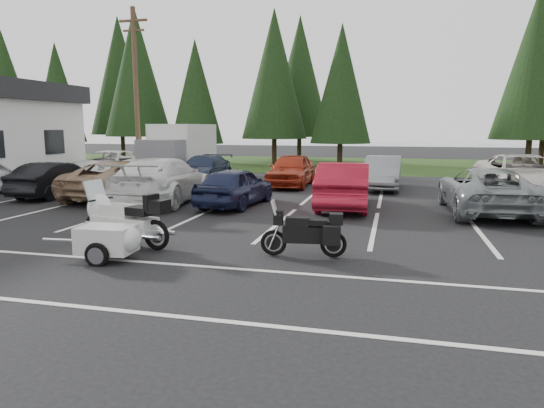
{
  "coord_description": "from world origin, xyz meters",
  "views": [
    {
      "loc": [
        3.64,
        -12.16,
        2.73
      ],
      "look_at": [
        0.71,
        -0.5,
        0.82
      ],
      "focal_mm": 32.0,
      "sensor_mm": 36.0,
      "label": 1
    }
  ],
  "objects": [
    {
      "name": "conifer_1",
      "position": [
        -22.0,
        21.2,
        5.39
      ],
      "size": [
        3.96,
        3.96,
        9.22
      ],
      "color": "#332316",
      "rests_on": "ground"
    },
    {
      "name": "car_near_2",
      "position": [
        -6.39,
        4.4,
        0.74
      ],
      "size": [
        2.98,
        5.54,
        1.48
      ],
      "primitive_type": "imported",
      "rotation": [
        0.0,
        0.0,
        3.04
      ],
      "color": "#927254",
      "rests_on": "ground"
    },
    {
      "name": "utility_pole",
      "position": [
        -10.0,
        12.0,
        4.7
      ],
      "size": [
        1.6,
        0.26,
        9.0
      ],
      "color": "#473321",
      "rests_on": "ground"
    },
    {
      "name": "car_near_5",
      "position": [
        2.02,
        4.35,
        0.78
      ],
      "size": [
        1.91,
        4.83,
        1.56
      ],
      "primitive_type": "imported",
      "rotation": [
        0.0,
        0.0,
        3.2
      ],
      "color": "maroon",
      "rests_on": "ground"
    },
    {
      "name": "lake_water",
      "position": [
        4.0,
        55.0,
        0.0
      ],
      "size": [
        70.0,
        50.0,
        0.02
      ],
      "primitive_type": "cube",
      "color": "slate",
      "rests_on": "ground"
    },
    {
      "name": "box_truck",
      "position": [
        -8.0,
        12.5,
        1.45
      ],
      "size": [
        2.4,
        5.6,
        2.9
      ],
      "primitive_type": null,
      "color": "silver",
      "rests_on": "ground"
    },
    {
      "name": "cargo_trailer",
      "position": [
        -2.03,
        -3.56,
        0.37
      ],
      "size": [
        1.66,
        1.02,
        0.74
      ],
      "primitive_type": null,
      "rotation": [
        0.0,
        0.0,
        0.08
      ],
      "color": "silver",
      "rests_on": "ground"
    },
    {
      "name": "car_near_6",
      "position": [
        6.55,
        4.39,
        0.73
      ],
      "size": [
        2.68,
        5.39,
        1.47
      ],
      "primitive_type": "imported",
      "rotation": [
        0.0,
        0.0,
        3.19
      ],
      "color": "slate",
      "rests_on": "ground"
    },
    {
      "name": "conifer_5",
      "position": [
        0.0,
        21.6,
        5.63
      ],
      "size": [
        4.14,
        4.14,
        9.63
      ],
      "color": "#332316",
      "rests_on": "ground"
    },
    {
      "name": "car_near_4",
      "position": [
        -1.69,
        3.78,
        0.69
      ],
      "size": [
        2.01,
        4.18,
        1.37
      ],
      "primitive_type": "imported",
      "rotation": [
        0.0,
        0.0,
        3.04
      ],
      "color": "#161C39",
      "rests_on": "ground"
    },
    {
      "name": "conifer_back_b",
      "position": [
        -4.0,
        27.5,
        6.77
      ],
      "size": [
        4.97,
        4.97,
        11.58
      ],
      "color": "#332316",
      "rests_on": "ground"
    },
    {
      "name": "stall_markings",
      "position": [
        0.0,
        2.0,
        0.0
      ],
      "size": [
        32.0,
        16.0,
        0.01
      ],
      "primitive_type": "cube",
      "color": "silver",
      "rests_on": "ground"
    },
    {
      "name": "conifer_back_a",
      "position": [
        -20.0,
        27.0,
        7.19
      ],
      "size": [
        5.28,
        5.28,
        12.3
      ],
      "color": "#332316",
      "rests_on": "ground"
    },
    {
      "name": "car_far_3",
      "position": [
        3.19,
        9.95,
        0.72
      ],
      "size": [
        1.66,
        4.44,
        1.45
      ],
      "primitive_type": "imported",
      "rotation": [
        0.0,
        0.0,
        -0.03
      ],
      "color": "slate",
      "rests_on": "ground"
    },
    {
      "name": "car_near_3",
      "position": [
        -4.47,
        3.84,
        0.83
      ],
      "size": [
        2.87,
        5.91,
        1.66
      ],
      "primitive_type": "imported",
      "rotation": [
        0.0,
        0.0,
        3.24
      ],
      "color": "silver",
      "rests_on": "ground"
    },
    {
      "name": "conifer_6",
      "position": [
        12.0,
        22.1,
        6.71
      ],
      "size": [
        4.93,
        4.93,
        11.48
      ],
      "color": "#332316",
      "rests_on": "ground"
    },
    {
      "name": "conifer_2",
      "position": [
        -16.0,
        22.8,
        6.95
      ],
      "size": [
        5.1,
        5.1,
        11.89
      ],
      "color": "#332316",
      "rests_on": "ground"
    },
    {
      "name": "car_far_0",
      "position": [
        -10.89,
        10.46,
        0.76
      ],
      "size": [
        2.85,
        5.62,
        1.52
      ],
      "primitive_type": "imported",
      "rotation": [
        0.0,
        0.0,
        0.06
      ],
      "color": "white",
      "rests_on": "ground"
    },
    {
      "name": "car_near_1",
      "position": [
        -9.35,
        4.33,
        0.69
      ],
      "size": [
        1.46,
        4.17,
        1.37
      ],
      "primitive_type": "imported",
      "rotation": [
        0.0,
        0.0,
        3.14
      ],
      "color": "black",
      "rests_on": "ground"
    },
    {
      "name": "touring_motorcycle",
      "position": [
        -2.33,
        -2.36,
        0.76
      ],
      "size": [
        2.86,
        1.37,
        1.52
      ],
      "primitive_type": null,
      "rotation": [
        0.0,
        0.0,
        -0.2
      ],
      "color": "silver",
      "rests_on": "ground"
    },
    {
      "name": "adventure_motorcycle",
      "position": [
        1.84,
        -2.26,
        0.62
      ],
      "size": [
        2.1,
        0.96,
        1.23
      ],
      "primitive_type": null,
      "rotation": [
        0.0,
        0.0,
        0.13
      ],
      "color": "black",
      "rests_on": "ground"
    },
    {
      "name": "car_far_1",
      "position": [
        -5.48,
        10.17,
        0.67
      ],
      "size": [
        1.97,
        4.68,
        1.35
      ],
      "primitive_type": "imported",
      "rotation": [
        0.0,
        0.0,
        0.02
      ],
      "color": "#17213A",
      "rests_on": "ground"
    },
    {
      "name": "ground",
      "position": [
        0.0,
        0.0,
        0.0
      ],
      "size": [
        120.0,
        120.0,
        0.0
      ],
      "primitive_type": "plane",
      "color": "black",
      "rests_on": "ground"
    },
    {
      "name": "conifer_4",
      "position": [
        -5.0,
        22.9,
        6.53
      ],
      "size": [
        4.8,
        4.8,
        11.17
      ],
      "color": "#332316",
      "rests_on": "ground"
    },
    {
      "name": "grass_strip",
      "position": [
        0.0,
        24.0,
        0.01
      ],
      "size": [
        80.0,
        16.0,
        0.01
      ],
      "primitive_type": "cube",
      "color": "#1D3510",
      "rests_on": "ground"
    },
    {
      "name": "conifer_3",
      "position": [
        -10.5,
        21.4,
        5.27
      ],
      "size": [
        3.87,
        3.87,
        9.02
      ],
      "color": "#332316",
      "rests_on": "ground"
    },
    {
      "name": "conifer_0",
      "position": [
        -28.0,
        22.5,
        6.23
      ],
      "size": [
        4.58,
        4.58,
        10.66
      ],
      "color": "#332316",
      "rests_on": "ground"
    },
    {
      "name": "car_far_4",
      "position": [
        8.75,
        9.53,
        0.82
      ],
      "size": [
        3.14,
        6.06,
        1.63
      ],
      "primitive_type": "imported",
      "rotation": [
        0.0,
        0.0,
        0.08
      ],
      "color": "beige",
      "rests_on": "ground"
    },
    {
      "name": "car_far_2",
      "position": [
        -0.98,
        9.91,
        0.76
      ],
      "size": [
        1.82,
        4.47,
        1.52
      ],
      "primitive_type": "imported",
      "rotation": [
        0.0,
        0.0,
        0.01
      ],
      "color": "#9E2914",
      "rests_on": "ground"
    }
  ]
}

